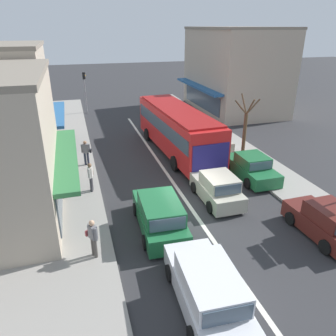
{
  "coord_description": "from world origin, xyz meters",
  "views": [
    {
      "loc": [
        -5.13,
        -13.46,
        8.47
      ],
      "look_at": [
        -0.46,
        2.52,
        1.2
      ],
      "focal_mm": 35.0,
      "sensor_mm": 36.0,
      "label": 1
    }
  ],
  "objects_px": {
    "parked_hatchback_kerb_front": "(326,222)",
    "pedestrian_with_handbag_near": "(93,236)",
    "city_bus": "(177,127)",
    "parked_sedan_kerb_third": "(211,139)",
    "street_tree_right": "(245,129)",
    "pedestrian_far_walker": "(91,175)",
    "traffic_light_downstreet": "(85,86)",
    "parked_sedan_kerb_second": "(251,167)",
    "hatchback_behind_bus_near": "(217,189)",
    "pedestrian_browsing_midblock": "(86,151)",
    "wagon_adjacent_lane_lead": "(160,215)",
    "wagon_queue_gap_filler": "(207,289)"
  },
  "relations": [
    {
      "from": "pedestrian_far_walker",
      "to": "traffic_light_downstreet",
      "type": "bearing_deg",
      "value": 87.28
    },
    {
      "from": "street_tree_right",
      "to": "pedestrian_far_walker",
      "type": "height_order",
      "value": "street_tree_right"
    },
    {
      "from": "pedestrian_far_walker",
      "to": "hatchback_behind_bus_near",
      "type": "bearing_deg",
      "value": -23.64
    },
    {
      "from": "city_bus",
      "to": "traffic_light_downstreet",
      "type": "relative_size",
      "value": 2.61
    },
    {
      "from": "wagon_queue_gap_filler",
      "to": "pedestrian_far_walker",
      "type": "bearing_deg",
      "value": 108.1
    },
    {
      "from": "wagon_adjacent_lane_lead",
      "to": "pedestrian_browsing_midblock",
      "type": "distance_m",
      "value": 8.68
    },
    {
      "from": "wagon_queue_gap_filler",
      "to": "wagon_adjacent_lane_lead",
      "type": "xyz_separation_m",
      "value": [
        -0.32,
        4.72,
        0.0
      ]
    },
    {
      "from": "city_bus",
      "to": "parked_hatchback_kerb_front",
      "type": "bearing_deg",
      "value": -75.26
    },
    {
      "from": "street_tree_right",
      "to": "pedestrian_with_handbag_near",
      "type": "xyz_separation_m",
      "value": [
        -10.78,
        -8.11,
        -0.96
      ]
    },
    {
      "from": "city_bus",
      "to": "wagon_queue_gap_filler",
      "type": "bearing_deg",
      "value": -103.75
    },
    {
      "from": "wagon_queue_gap_filler",
      "to": "city_bus",
      "type": "bearing_deg",
      "value": 76.25
    },
    {
      "from": "wagon_adjacent_lane_lead",
      "to": "parked_sedan_kerb_second",
      "type": "xyz_separation_m",
      "value": [
        6.68,
        3.76,
        -0.08
      ]
    },
    {
      "from": "wagon_adjacent_lane_lead",
      "to": "parked_sedan_kerb_third",
      "type": "distance_m",
      "value": 11.43
    },
    {
      "from": "parked_sedan_kerb_third",
      "to": "wagon_adjacent_lane_lead",
      "type": "bearing_deg",
      "value": -124.67
    },
    {
      "from": "city_bus",
      "to": "pedestrian_far_walker",
      "type": "relative_size",
      "value": 6.73
    },
    {
      "from": "wagon_queue_gap_filler",
      "to": "hatchback_behind_bus_near",
      "type": "relative_size",
      "value": 1.23
    },
    {
      "from": "city_bus",
      "to": "pedestrian_with_handbag_near",
      "type": "relative_size",
      "value": 6.73
    },
    {
      "from": "parked_sedan_kerb_second",
      "to": "street_tree_right",
      "type": "distance_m",
      "value": 3.56
    },
    {
      "from": "parked_sedan_kerb_second",
      "to": "city_bus",
      "type": "bearing_deg",
      "value": 119.33
    },
    {
      "from": "pedestrian_with_handbag_near",
      "to": "pedestrian_far_walker",
      "type": "distance_m",
      "value": 5.68
    },
    {
      "from": "parked_sedan_kerb_third",
      "to": "pedestrian_browsing_midblock",
      "type": "xyz_separation_m",
      "value": [
        -9.18,
        -1.15,
        0.4
      ]
    },
    {
      "from": "parked_sedan_kerb_second",
      "to": "pedestrian_with_handbag_near",
      "type": "xyz_separation_m",
      "value": [
        -9.66,
        -5.02,
        0.4
      ]
    },
    {
      "from": "parked_hatchback_kerb_front",
      "to": "traffic_light_downstreet",
      "type": "xyz_separation_m",
      "value": [
        -8.54,
        25.05,
        2.15
      ]
    },
    {
      "from": "pedestrian_browsing_midblock",
      "to": "pedestrian_far_walker",
      "type": "bearing_deg",
      "value": -89.8
    },
    {
      "from": "hatchback_behind_bus_near",
      "to": "traffic_light_downstreet",
      "type": "height_order",
      "value": "traffic_light_downstreet"
    },
    {
      "from": "city_bus",
      "to": "street_tree_right",
      "type": "height_order",
      "value": "street_tree_right"
    },
    {
      "from": "wagon_adjacent_lane_lead",
      "to": "parked_sedan_kerb_second",
      "type": "distance_m",
      "value": 7.67
    },
    {
      "from": "parked_hatchback_kerb_front",
      "to": "pedestrian_with_handbag_near",
      "type": "xyz_separation_m",
      "value": [
        -9.72,
        1.24,
        0.36
      ]
    },
    {
      "from": "parked_sedan_kerb_third",
      "to": "pedestrian_with_handbag_near",
      "type": "relative_size",
      "value": 2.61
    },
    {
      "from": "parked_hatchback_kerb_front",
      "to": "parked_sedan_kerb_second",
      "type": "bearing_deg",
      "value": 90.53
    },
    {
      "from": "parked_hatchback_kerb_front",
      "to": "pedestrian_browsing_midblock",
      "type": "relative_size",
      "value": 2.3
    },
    {
      "from": "parked_sedan_kerb_third",
      "to": "pedestrian_with_handbag_near",
      "type": "height_order",
      "value": "pedestrian_with_handbag_near"
    },
    {
      "from": "street_tree_right",
      "to": "wagon_adjacent_lane_lead",
      "type": "bearing_deg",
      "value": -138.67
    },
    {
      "from": "pedestrian_with_handbag_near",
      "to": "traffic_light_downstreet",
      "type": "bearing_deg",
      "value": 87.17
    },
    {
      "from": "parked_hatchback_kerb_front",
      "to": "pedestrian_with_handbag_near",
      "type": "distance_m",
      "value": 9.8
    },
    {
      "from": "parked_sedan_kerb_second",
      "to": "hatchback_behind_bus_near",
      "type": "bearing_deg",
      "value": -146.65
    },
    {
      "from": "parked_sedan_kerb_third",
      "to": "pedestrian_far_walker",
      "type": "height_order",
      "value": "pedestrian_far_walker"
    },
    {
      "from": "pedestrian_far_walker",
      "to": "city_bus",
      "type": "bearing_deg",
      "value": 36.19
    },
    {
      "from": "wagon_queue_gap_filler",
      "to": "pedestrian_browsing_midblock",
      "type": "relative_size",
      "value": 2.81
    },
    {
      "from": "parked_sedan_kerb_third",
      "to": "street_tree_right",
      "type": "xyz_separation_m",
      "value": [
        1.3,
        -2.54,
        1.37
      ]
    },
    {
      "from": "parked_sedan_kerb_second",
      "to": "pedestrian_browsing_midblock",
      "type": "relative_size",
      "value": 2.58
    },
    {
      "from": "wagon_queue_gap_filler",
      "to": "parked_sedan_kerb_second",
      "type": "relative_size",
      "value": 1.09
    },
    {
      "from": "wagon_adjacent_lane_lead",
      "to": "pedestrian_with_handbag_near",
      "type": "xyz_separation_m",
      "value": [
        -2.98,
        -1.26,
        0.32
      ]
    },
    {
      "from": "parked_hatchback_kerb_front",
      "to": "pedestrian_far_walker",
      "type": "bearing_deg",
      "value": 143.7
    },
    {
      "from": "city_bus",
      "to": "pedestrian_browsing_midblock",
      "type": "relative_size",
      "value": 6.73
    },
    {
      "from": "pedestrian_with_handbag_near",
      "to": "parked_sedan_kerb_third",
      "type": "bearing_deg",
      "value": 48.34
    },
    {
      "from": "parked_hatchback_kerb_front",
      "to": "street_tree_right",
      "type": "distance_m",
      "value": 9.5
    },
    {
      "from": "city_bus",
      "to": "parked_sedan_kerb_third",
      "type": "xyz_separation_m",
      "value": [
        2.8,
        0.33,
        -1.22
      ]
    },
    {
      "from": "wagon_adjacent_lane_lead",
      "to": "pedestrian_with_handbag_near",
      "type": "relative_size",
      "value": 2.81
    },
    {
      "from": "pedestrian_far_walker",
      "to": "wagon_adjacent_lane_lead",
      "type": "bearing_deg",
      "value": -58.9
    }
  ]
}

